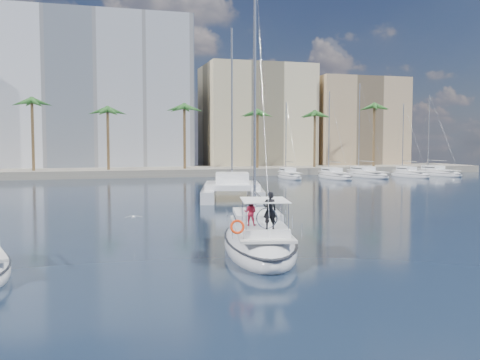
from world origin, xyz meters
name	(u,v)px	position (x,y,z in m)	size (l,w,h in m)	color
ground	(259,238)	(0.00, 0.00, 0.00)	(160.00, 160.00, 0.00)	black
quay	(146,172)	(0.00, 61.00, 0.60)	(120.00, 14.00, 1.20)	gray
building_modern	(71,95)	(-12.00, 73.00, 14.00)	(42.00, 16.00, 28.00)	white
building_beige	(256,119)	(22.00, 70.00, 10.00)	(20.00, 14.00, 20.00)	beige
building_tan_right	(355,125)	(42.00, 68.00, 9.00)	(18.00, 12.00, 18.00)	tan
palm_centre	(148,112)	(0.00, 57.00, 10.28)	(3.60, 3.60, 12.30)	brown
palm_right	(344,115)	(34.00, 57.00, 10.28)	(3.60, 3.60, 12.30)	brown
main_sloop	(259,240)	(-1.02, -3.17, 0.51)	(5.65, 11.40, 16.21)	silver
catamaran	(232,187)	(4.15, 21.28, 1.13)	(8.32, 12.41, 16.64)	silver
seagull	(133,217)	(-6.75, 2.70, 1.12)	(1.01, 0.44, 0.19)	silver
moored_yacht_a	(289,178)	(20.00, 47.00, 0.00)	(2.72, 9.35, 11.90)	silver
moored_yacht_b	(334,179)	(26.50, 45.00, 0.00)	(3.14, 10.78, 13.72)	silver
moored_yacht_c	(366,177)	(33.00, 47.00, 0.00)	(3.55, 12.21, 15.54)	silver
moored_yacht_d	(410,177)	(39.50, 45.00, 0.00)	(2.72, 9.35, 11.90)	silver
moored_yacht_e	(437,176)	(46.00, 47.00, 0.00)	(3.14, 10.78, 13.72)	silver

